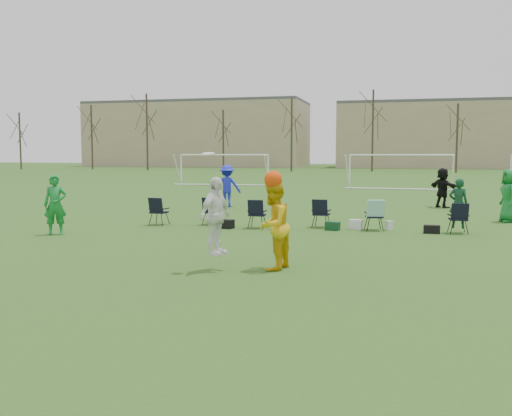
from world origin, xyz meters
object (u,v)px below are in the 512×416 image
(fielder_blue, at_px, (227,186))
(goal_left, at_px, (224,161))
(fielder_green_near, at_px, (55,205))
(goal_mid, at_px, (400,162))
(fielder_black, at_px, (443,188))
(fielder_green_far, at_px, (509,196))
(center_contest, at_px, (254,221))

(fielder_blue, xyz_separation_m, goal_left, (-6.20, 19.10, 0.94))
(fielder_green_near, relative_size, goal_left, 0.25)
(goal_left, height_order, goal_mid, same)
(fielder_green_near, bearing_deg, fielder_black, 20.68)
(fielder_green_far, height_order, fielder_black, fielder_green_far)
(fielder_black, height_order, goal_mid, goal_mid)
(goal_left, bearing_deg, goal_mid, -13.13)
(fielder_green_near, height_order, fielder_blue, fielder_blue)
(fielder_green_far, xyz_separation_m, center_contest, (-6.84, -10.65, 0.09))
(fielder_green_near, bearing_deg, goal_left, 72.92)
(fielder_green_near, xyz_separation_m, goal_mid, (10.18, 27.27, 0.99))
(goal_mid, bearing_deg, fielder_green_near, -106.47)
(fielder_black, xyz_separation_m, goal_left, (-15.99, 17.01, 1.00))
(fielder_green_far, distance_m, fielder_black, 5.63)
(fielder_green_far, bearing_deg, center_contest, -44.42)
(fielder_green_far, bearing_deg, fielder_blue, -116.89)
(fielder_blue, bearing_deg, fielder_black, 178.41)
(center_contest, xyz_separation_m, goal_mid, (2.89, 30.93, 0.87))
(goal_mid, bearing_deg, fielder_blue, -110.53)
(fielder_blue, distance_m, goal_left, 20.10)
(fielder_green_near, height_order, center_contest, center_contest)
(center_contest, bearing_deg, goal_mid, 84.67)
(center_contest, bearing_deg, fielder_black, 72.97)
(center_contest, relative_size, goal_mid, 0.34)
(fielder_green_near, bearing_deg, fielder_green_far, 1.77)
(fielder_green_far, distance_m, goal_left, 28.63)
(goal_left, bearing_deg, center_contest, -76.35)
(fielder_green_far, bearing_deg, fielder_black, -171.27)
(goal_left, xyz_separation_m, goal_mid, (14.00, -2.00, 0.00))
(fielder_green_far, relative_size, goal_left, 0.26)
(fielder_blue, distance_m, center_contest, 14.69)
(fielder_black, xyz_separation_m, center_contest, (-4.88, -15.92, 0.14))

